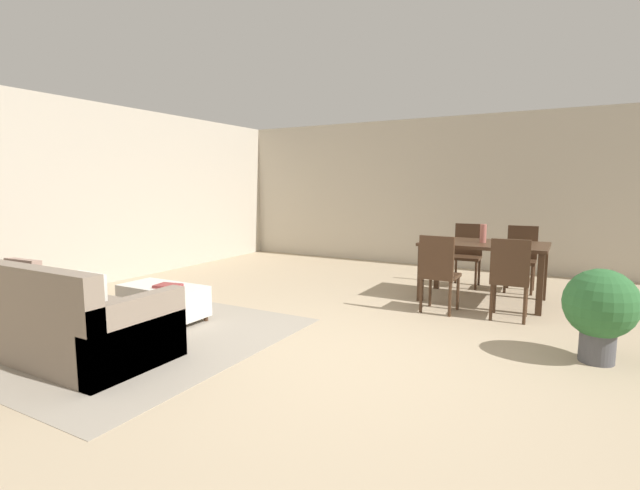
{
  "coord_description": "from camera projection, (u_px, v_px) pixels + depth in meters",
  "views": [
    {
      "loc": [
        1.76,
        -3.42,
        1.5
      ],
      "look_at": [
        -0.97,
        1.49,
        0.76
      ],
      "focal_mm": 25.71,
      "sensor_mm": 36.0,
      "label": 1
    }
  ],
  "objects": [
    {
      "name": "dining_chair_near_left",
      "position": [
        438.0,
        269.0,
        5.33
      ],
      "size": [
        0.42,
        0.42,
        0.92
      ],
      "color": "#422B1C",
      "rests_on": "ground_plane"
    },
    {
      "name": "vase_centerpiece",
      "position": [
        483.0,
        233.0,
        5.88
      ],
      "size": [
        0.08,
        0.08,
        0.24
      ],
      "primitive_type": "cylinder",
      "color": "#B26659",
      "rests_on": "dining_table"
    },
    {
      "name": "dining_table",
      "position": [
        484.0,
        250.0,
        5.9
      ],
      "size": [
        1.52,
        0.93,
        0.76
      ],
      "color": "#422B1C",
      "rests_on": "ground_plane"
    },
    {
      "name": "potted_plant",
      "position": [
        600.0,
        307.0,
        3.84
      ],
      "size": [
        0.59,
        0.59,
        0.8
      ],
      "color": "#4C4C51",
      "rests_on": "ground_plane"
    },
    {
      "name": "wall_left",
      "position": [
        67.0,
        195.0,
        6.43
      ],
      "size": [
        0.12,
        11.0,
        2.7
      ],
      "primitive_type": "cube",
      "color": "#BCB2A0",
      "rests_on": "ground_plane"
    },
    {
      "name": "book_on_ottoman",
      "position": [
        168.0,
        286.0,
        4.96
      ],
      "size": [
        0.29,
        0.24,
        0.03
      ],
      "primitive_type": "cube",
      "rotation": [
        0.0,
        0.0,
        0.17
      ],
      "color": "maroon",
      "rests_on": "ottoman_table"
    },
    {
      "name": "ottoman_table",
      "position": [
        163.0,
        300.0,
        5.08
      ],
      "size": [
        0.97,
        0.48,
        0.39
      ],
      "color": "silver",
      "rests_on": "ground_plane"
    },
    {
      "name": "couch",
      "position": [
        63.0,
        322.0,
        4.04
      ],
      "size": [
        1.92,
        0.93,
        0.86
      ],
      "color": "gray",
      "rests_on": "ground_plane"
    },
    {
      "name": "dining_chair_far_left",
      "position": [
        467.0,
        251.0,
        6.82
      ],
      "size": [
        0.42,
        0.42,
        0.92
      ],
      "color": "#422B1C",
      "rests_on": "ground_plane"
    },
    {
      "name": "wall_back",
      "position": [
        463.0,
        193.0,
        8.17
      ],
      "size": [
        9.0,
        0.12,
        2.7
      ],
      "primitive_type": "cube",
      "color": "#BCB2A0",
      "rests_on": "ground_plane"
    },
    {
      "name": "dining_chair_near_right",
      "position": [
        510.0,
        274.0,
        5.03
      ],
      "size": [
        0.42,
        0.42,
        0.92
      ],
      "color": "#422B1C",
      "rests_on": "ground_plane"
    },
    {
      "name": "area_rug",
      "position": [
        123.0,
        334.0,
        4.62
      ],
      "size": [
        3.0,
        2.8,
        0.01
      ],
      "primitive_type": "cube",
      "color": "gray",
      "rests_on": "ground_plane"
    },
    {
      "name": "dining_chair_far_right",
      "position": [
        521.0,
        254.0,
        6.48
      ],
      "size": [
        0.4,
        0.4,
        0.92
      ],
      "color": "#422B1C",
      "rests_on": "ground_plane"
    },
    {
      "name": "ground_plane",
      "position": [
        335.0,
        357.0,
        4.01
      ],
      "size": [
        10.8,
        10.8,
        0.0
      ],
      "primitive_type": "plane",
      "color": "tan"
    }
  ]
}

